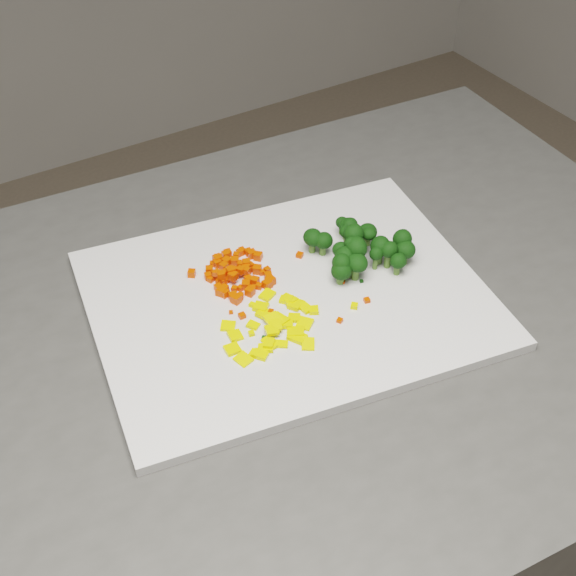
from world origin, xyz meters
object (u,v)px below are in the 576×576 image
carrot_pile (232,268)px  pepper_pile (276,325)px  cutting_board (288,299)px  counter_block (286,549)px  broccoli_pile (357,238)px

carrot_pile → pepper_pile: carrot_pile is taller
cutting_board → carrot_pile: bearing=123.0°
counter_block → pepper_pile: (-0.02, -0.02, 0.47)m
carrot_pile → counter_block: bearing=-75.8°
counter_block → cutting_board: (0.02, 0.02, 0.46)m
cutting_board → carrot_pile: 0.07m
counter_block → carrot_pile: (-0.02, 0.08, 0.47)m
cutting_board → broccoli_pile: 0.11m
counter_block → broccoli_pile: (0.12, 0.04, 0.49)m
cutting_board → pepper_pile: (-0.04, -0.04, 0.01)m
counter_block → cutting_board: size_ratio=2.36×
counter_block → cutting_board: bearing=51.9°
counter_block → broccoli_pile: bearing=17.9°
carrot_pile → pepper_pile: bearing=-91.2°
pepper_pile → cutting_board: bearing=45.7°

